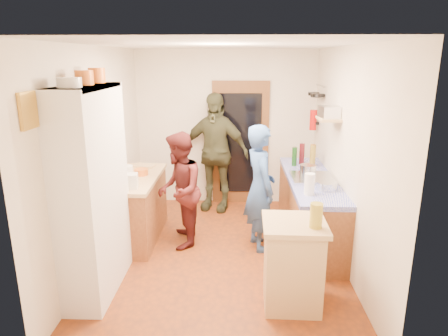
# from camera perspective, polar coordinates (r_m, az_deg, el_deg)

# --- Properties ---
(floor) EXTENTS (3.00, 4.00, 0.02)m
(floor) POSITION_cam_1_polar(r_m,az_deg,el_deg) (5.31, -0.43, -12.23)
(floor) COLOR #883B11
(floor) RESTS_ON ground
(ceiling) EXTENTS (3.00, 4.00, 0.02)m
(ceiling) POSITION_cam_1_polar(r_m,az_deg,el_deg) (4.71, -0.50, 17.32)
(ceiling) COLOR silver
(ceiling) RESTS_ON ground
(wall_back) EXTENTS (3.00, 0.02, 2.60)m
(wall_back) POSITION_cam_1_polar(r_m,az_deg,el_deg) (6.81, 0.25, 5.67)
(wall_back) COLOR silver
(wall_back) RESTS_ON ground
(wall_front) EXTENTS (3.00, 0.02, 2.60)m
(wall_front) POSITION_cam_1_polar(r_m,az_deg,el_deg) (2.93, -2.14, -7.77)
(wall_front) COLOR silver
(wall_front) RESTS_ON ground
(wall_left) EXTENTS (0.02, 4.00, 2.60)m
(wall_left) POSITION_cam_1_polar(r_m,az_deg,el_deg) (5.13, -17.57, 1.69)
(wall_left) COLOR silver
(wall_left) RESTS_ON ground
(wall_right) EXTENTS (0.02, 4.00, 2.60)m
(wall_right) POSITION_cam_1_polar(r_m,az_deg,el_deg) (5.01, 17.06, 1.42)
(wall_right) COLOR silver
(wall_right) RESTS_ON ground
(door_frame) EXTENTS (0.95, 0.06, 2.10)m
(door_frame) POSITION_cam_1_polar(r_m,az_deg,el_deg) (6.82, 2.35, 3.52)
(door_frame) COLOR brown
(door_frame) RESTS_ON ground
(door_glass) EXTENTS (0.70, 0.02, 1.70)m
(door_glass) POSITION_cam_1_polar(r_m,az_deg,el_deg) (6.78, 2.35, 3.46)
(door_glass) COLOR black
(door_glass) RESTS_ON door_frame
(hutch_body) EXTENTS (0.40, 1.20, 2.20)m
(hutch_body) POSITION_cam_1_polar(r_m,az_deg,el_deg) (4.39, -18.16, -3.34)
(hutch_body) COLOR white
(hutch_body) RESTS_ON ground
(hutch_top_shelf) EXTENTS (0.40, 1.14, 0.04)m
(hutch_top_shelf) POSITION_cam_1_polar(r_m,az_deg,el_deg) (4.19, -19.40, 10.81)
(hutch_top_shelf) COLOR white
(hutch_top_shelf) RESTS_ON hutch_body
(plate_stack) EXTENTS (0.22, 0.22, 0.09)m
(plate_stack) POSITION_cam_1_polar(r_m,az_deg,el_deg) (3.88, -21.25, 11.31)
(plate_stack) COLOR white
(plate_stack) RESTS_ON hutch_top_shelf
(orange_pot_a) EXTENTS (0.18, 0.18, 0.14)m
(orange_pot_a) POSITION_cam_1_polar(r_m,az_deg,el_deg) (4.22, -19.33, 12.08)
(orange_pot_a) COLOR orange
(orange_pot_a) RESTS_ON hutch_top_shelf
(orange_pot_b) EXTENTS (0.18, 0.18, 0.16)m
(orange_pot_b) POSITION_cam_1_polar(r_m,az_deg,el_deg) (4.55, -17.71, 12.50)
(orange_pot_b) COLOR orange
(orange_pot_b) RESTS_ON hutch_top_shelf
(left_counter_base) EXTENTS (0.60, 1.40, 0.85)m
(left_counter_base) POSITION_cam_1_polar(r_m,az_deg,el_deg) (5.71, -12.44, -5.78)
(left_counter_base) COLOR #94582C
(left_counter_base) RESTS_ON ground
(left_counter_top) EXTENTS (0.64, 1.44, 0.05)m
(left_counter_top) POSITION_cam_1_polar(r_m,az_deg,el_deg) (5.56, -12.70, -1.45)
(left_counter_top) COLOR tan
(left_counter_top) RESTS_ON left_counter_base
(toaster) EXTENTS (0.26, 0.19, 0.18)m
(toaster) POSITION_cam_1_polar(r_m,az_deg,el_deg) (5.06, -13.61, -1.82)
(toaster) COLOR white
(toaster) RESTS_ON left_counter_top
(kettle) EXTENTS (0.18, 0.18, 0.20)m
(kettle) POSITION_cam_1_polar(r_m,az_deg,el_deg) (5.37, -13.80, -0.75)
(kettle) COLOR white
(kettle) RESTS_ON left_counter_top
(orange_bowl) EXTENTS (0.21, 0.21, 0.08)m
(orange_bowl) POSITION_cam_1_polar(r_m,az_deg,el_deg) (5.61, -11.74, -0.55)
(orange_bowl) COLOR orange
(orange_bowl) RESTS_ON left_counter_top
(chopping_board) EXTENTS (0.34, 0.27, 0.02)m
(chopping_board) POSITION_cam_1_polar(r_m,az_deg,el_deg) (6.05, -11.30, 0.35)
(chopping_board) COLOR tan
(chopping_board) RESTS_ON left_counter_top
(right_counter_base) EXTENTS (0.60, 2.20, 0.84)m
(right_counter_base) POSITION_cam_1_polar(r_m,az_deg,el_deg) (5.67, 12.05, -5.96)
(right_counter_base) COLOR #94582C
(right_counter_base) RESTS_ON ground
(right_counter_top) EXTENTS (0.62, 2.22, 0.06)m
(right_counter_top) POSITION_cam_1_polar(r_m,az_deg,el_deg) (5.53, 12.31, -1.60)
(right_counter_top) COLOR #141EC1
(right_counter_top) RESTS_ON right_counter_base
(hob) EXTENTS (0.55, 0.58, 0.04)m
(hob) POSITION_cam_1_polar(r_m,az_deg,el_deg) (5.42, 12.52, -1.41)
(hob) COLOR silver
(hob) RESTS_ON right_counter_top
(pot_on_hob) EXTENTS (0.21, 0.21, 0.14)m
(pot_on_hob) POSITION_cam_1_polar(r_m,az_deg,el_deg) (5.46, 11.91, -0.26)
(pot_on_hob) COLOR silver
(pot_on_hob) RESTS_ON hob
(bottle_a) EXTENTS (0.09, 0.09, 0.28)m
(bottle_a) POSITION_cam_1_polar(r_m,az_deg,el_deg) (6.02, 10.03, 1.62)
(bottle_a) COLOR #143F14
(bottle_a) RESTS_ON right_counter_top
(bottle_b) EXTENTS (0.09, 0.09, 0.31)m
(bottle_b) POSITION_cam_1_polar(r_m,az_deg,el_deg) (6.17, 11.06, 2.03)
(bottle_b) COLOR #591419
(bottle_b) RESTS_ON right_counter_top
(bottle_c) EXTENTS (0.10, 0.10, 0.34)m
(bottle_c) POSITION_cam_1_polar(r_m,az_deg,el_deg) (6.01, 12.56, 1.71)
(bottle_c) COLOR olive
(bottle_c) RESTS_ON right_counter_top
(paper_towel) EXTENTS (0.14, 0.14, 0.26)m
(paper_towel) POSITION_cam_1_polar(r_m,az_deg,el_deg) (4.78, 12.11, -2.27)
(paper_towel) COLOR white
(paper_towel) RESTS_ON right_counter_top
(mixing_bowl) EXTENTS (0.29, 0.29, 0.10)m
(mixing_bowl) POSITION_cam_1_polar(r_m,az_deg,el_deg) (5.04, 14.48, -2.47)
(mixing_bowl) COLOR silver
(mixing_bowl) RESTS_ON right_counter_top
(island_base) EXTENTS (0.56, 0.56, 0.86)m
(island_base) POSITION_cam_1_polar(r_m,az_deg,el_deg) (4.20, 9.76, -13.63)
(island_base) COLOR tan
(island_base) RESTS_ON ground
(island_top) EXTENTS (0.63, 0.63, 0.05)m
(island_top) POSITION_cam_1_polar(r_m,az_deg,el_deg) (4.00, 10.05, -7.92)
(island_top) COLOR tan
(island_top) RESTS_ON island_base
(cutting_board) EXTENTS (0.36, 0.29, 0.02)m
(cutting_board) POSITION_cam_1_polar(r_m,az_deg,el_deg) (4.04, 9.27, -7.51)
(cutting_board) COLOR white
(cutting_board) RESTS_ON island_top
(oil_jar) EXTENTS (0.12, 0.12, 0.24)m
(oil_jar) POSITION_cam_1_polar(r_m,az_deg,el_deg) (3.86, 13.03, -6.63)
(oil_jar) COLOR #AD9E2D
(oil_jar) RESTS_ON island_top
(pan_rail) EXTENTS (0.02, 0.65, 0.02)m
(pan_rail) POSITION_cam_1_polar(r_m,az_deg,el_deg) (6.36, 13.65, 11.36)
(pan_rail) COLOR silver
(pan_rail) RESTS_ON wall_right
(pan_hang_a) EXTENTS (0.18, 0.18, 0.05)m
(pan_hang_a) POSITION_cam_1_polar(r_m,az_deg,el_deg) (6.19, 13.34, 10.07)
(pan_hang_a) COLOR black
(pan_hang_a) RESTS_ON pan_rail
(pan_hang_b) EXTENTS (0.16, 0.16, 0.05)m
(pan_hang_b) POSITION_cam_1_polar(r_m,az_deg,el_deg) (6.39, 12.99, 10.06)
(pan_hang_b) COLOR black
(pan_hang_b) RESTS_ON pan_rail
(pan_hang_c) EXTENTS (0.17, 0.17, 0.05)m
(pan_hang_c) POSITION_cam_1_polar(r_m,az_deg,el_deg) (6.58, 12.67, 10.31)
(pan_hang_c) COLOR black
(pan_hang_c) RESTS_ON pan_rail
(wall_shelf) EXTENTS (0.26, 0.42, 0.03)m
(wall_shelf) POSITION_cam_1_polar(r_m,az_deg,el_deg) (5.33, 14.72, 6.79)
(wall_shelf) COLOR tan
(wall_shelf) RESTS_ON wall_right
(radio) EXTENTS (0.24, 0.32, 0.15)m
(radio) POSITION_cam_1_polar(r_m,az_deg,el_deg) (5.32, 14.78, 7.75)
(radio) COLOR silver
(radio) RESTS_ON wall_shelf
(ext_bracket) EXTENTS (0.06, 0.10, 0.04)m
(ext_bracket) POSITION_cam_1_polar(r_m,az_deg,el_deg) (6.60, 13.11, 6.27)
(ext_bracket) COLOR black
(ext_bracket) RESTS_ON wall_right
(fire_extinguisher) EXTENTS (0.11, 0.11, 0.32)m
(fire_extinguisher) POSITION_cam_1_polar(r_m,az_deg,el_deg) (6.58, 12.62, 6.72)
(fire_extinguisher) COLOR red
(fire_extinguisher) RESTS_ON wall_right
(picture_frame) EXTENTS (0.03, 0.25, 0.30)m
(picture_frame) POSITION_cam_1_polar(r_m,az_deg,el_deg) (3.59, -26.18, 7.39)
(picture_frame) COLOR gold
(picture_frame) RESTS_ON wall_left
(person_hob) EXTENTS (0.55, 0.69, 1.66)m
(person_hob) POSITION_cam_1_polar(r_m,az_deg,el_deg) (5.19, 5.58, -2.90)
(person_hob) COLOR #325597
(person_hob) RESTS_ON ground
(person_left) EXTENTS (0.65, 0.80, 1.55)m
(person_left) POSITION_cam_1_polar(r_m,az_deg,el_deg) (5.33, -6.09, -3.07)
(person_left) COLOR #491817
(person_left) RESTS_ON ground
(person_back) EXTENTS (1.22, 0.77, 1.94)m
(person_back) POSITION_cam_1_polar(r_m,az_deg,el_deg) (6.51, -1.25, 2.24)
(person_back) COLOR #3A3B25
(person_back) RESTS_ON ground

